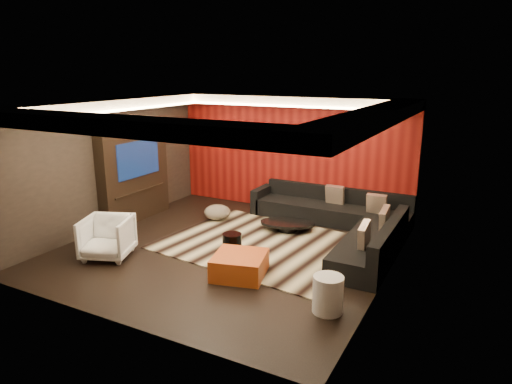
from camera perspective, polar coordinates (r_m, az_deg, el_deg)
The scene contains 26 objects.
floor at distance 8.98m, azimuth -3.51°, elevation -7.20°, with size 6.00×6.00×0.02m, color black.
ceiling at distance 8.33m, azimuth -3.82°, elevation 11.06°, with size 6.00×6.00×0.02m, color silver.
wall_back at distance 11.17m, azimuth 4.42°, elevation 4.77°, with size 6.00×0.02×2.80m, color black.
wall_left at distance 10.40m, azimuth -17.99°, elevation 3.31°, with size 0.02×6.00×2.80m, color black.
wall_right at distance 7.48m, azimuth 16.46°, elevation -0.98°, with size 0.02×6.00×2.80m, color black.
red_feature_wall at distance 11.13m, azimuth 4.34°, elevation 4.74°, with size 5.98×0.05×2.78m, color #6B0C0A.
soffit_back at distance 10.73m, azimuth 3.89°, elevation 11.30°, with size 6.00×0.60×0.22m, color silver.
soffit_front at distance 6.21m, azimuth -17.04°, elevation 7.97°, with size 6.00×0.60×0.22m, color silver.
soffit_left at distance 10.02m, azimuth -17.33°, elevation 10.41°, with size 0.60×4.80×0.22m, color silver.
soffit_right at distance 7.31m, azimuth 14.81°, elevation 9.10°, with size 0.60×4.80×0.22m, color silver.
cove_back at distance 10.43m, azimuth 3.10°, elevation 10.71°, with size 4.80×0.08×0.04m, color #FFD899.
cove_front at distance 6.47m, azimuth -14.87°, elevation 7.58°, with size 4.80×0.08×0.04m, color #FFD899.
cove_left at distance 9.79m, azimuth -15.85°, elevation 9.89°, with size 0.08×4.80×0.04m, color #FFD899.
cove_right at distance 7.40m, azimuth 12.18°, elevation 8.62°, with size 0.08×4.80×0.04m, color #FFD899.
tv_surround at distance 10.77m, azimuth -15.01°, elevation 2.29°, with size 0.30×2.00×2.20m, color black.
tv_screen at distance 10.60m, azimuth -14.49°, elevation 4.05°, with size 0.04×1.30×0.80m, color black.
tv_shelf at distance 10.76m, azimuth -14.24°, elevation 0.13°, with size 0.04×1.60×0.04m, color black.
rug at distance 9.13m, azimuth 1.43°, elevation -6.65°, with size 4.00×3.00×0.02m, color tan.
coffee_table at distance 9.89m, azimuth 3.94°, elevation -4.27°, with size 1.17×1.17×0.20m, color black.
drum_stool at distance 8.57m, azimuth -3.00°, elevation -6.57°, with size 0.36×0.36×0.42m, color black.
striped_pouf at distance 10.62m, azimuth -4.88°, elevation -2.52°, with size 0.61×0.61×0.34m, color beige.
white_side_table at distance 6.77m, azimuth 8.98°, elevation -12.51°, with size 0.44×0.44×0.55m, color white.
orange_ottoman at distance 7.81m, azimuth -2.06°, elevation -9.13°, with size 0.85×0.85×0.38m, color #A74515.
armchair at distance 8.89m, azimuth -18.12°, elevation -5.43°, with size 0.83×0.86×0.78m, color silver.
sectional_sofa at distance 9.83m, azimuth 10.92°, elevation -3.75°, with size 3.65×3.50×0.75m.
throw_pillows at distance 9.45m, azimuth 13.35°, elevation -2.37°, with size 1.67×2.67×0.50m.
Camera 1 is at (4.35, -7.08, 3.39)m, focal length 32.00 mm.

